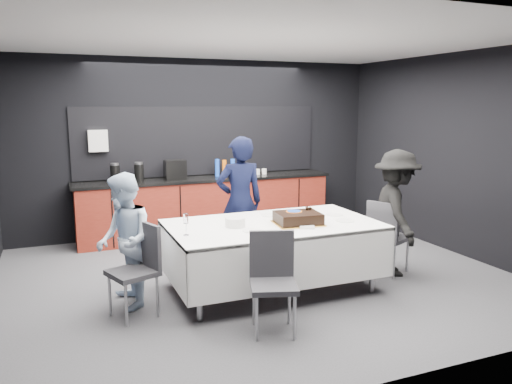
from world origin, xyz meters
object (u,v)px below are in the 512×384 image
champagne_flute (186,220)px  chair_near (273,274)px  person_right (396,213)px  person_left (124,241)px  person_center (240,202)px  chair_left (139,263)px  party_table (273,235)px  chair_right (386,232)px  cake_assembly (298,218)px  plate_stack (235,222)px

champagne_flute → chair_near: bearing=-51.1°
person_right → person_left: bearing=106.2°
chair_near → person_center: size_ratio=0.55×
person_center → person_left: 1.77m
chair_near → chair_left: bearing=143.7°
person_left → party_table: bearing=84.3°
chair_left → chair_right: 3.01m
champagne_flute → person_center: size_ratio=0.13×
party_table → chair_left: 1.51m
party_table → chair_near: size_ratio=2.51×
chair_left → party_table: bearing=4.5°
chair_left → chair_right: (3.01, 0.07, 0.00)m
cake_assembly → person_left: 1.88m
chair_right → person_center: size_ratio=0.55×
chair_left → chair_right: size_ratio=1.00×
plate_stack → person_right: person_right is taller
champagne_flute → person_left: person_left is taller
chair_left → person_center: 1.83m
chair_left → person_left: size_ratio=0.66×
champagne_flute → chair_left: bearing=175.6°
party_table → plate_stack: plate_stack is taller
chair_near → person_right: size_ratio=0.60×
chair_left → chair_near: bearing=-36.3°
plate_stack → champagne_flute: 0.61m
person_center → cake_assembly: bearing=108.0°
cake_assembly → plate_stack: cake_assembly is taller
plate_stack → party_table: bearing=-0.3°
party_table → chair_left: (-1.50, -0.12, -0.11)m
champagne_flute → cake_assembly: bearing=0.5°
plate_stack → chair_right: (1.96, -0.05, -0.30)m
party_table → chair_near: bearing=-114.0°
chair_near → chair_right: bearing=24.5°
cake_assembly → person_right: size_ratio=0.36×
cake_assembly → chair_near: bearing=-129.9°
chair_right → person_center: bearing=147.6°
party_table → person_center: size_ratio=1.37×
cake_assembly → chair_right: bearing=4.3°
party_table → person_center: 0.96m
cake_assembly → person_left: size_ratio=0.40×
chair_near → cake_assembly: bearing=50.1°
cake_assembly → chair_right: 1.31m
plate_stack → chair_left: bearing=-173.6°
chair_left → chair_near: size_ratio=1.00×
party_table → person_left: bearing=175.4°
chair_near → person_left: person_left is taller
plate_stack → champagne_flute: (-0.58, -0.16, 0.11)m
chair_right → person_right: size_ratio=0.60×
plate_stack → chair_left: 1.10m
chair_left → person_center: person_center is taller
chair_right → party_table: bearing=178.2°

